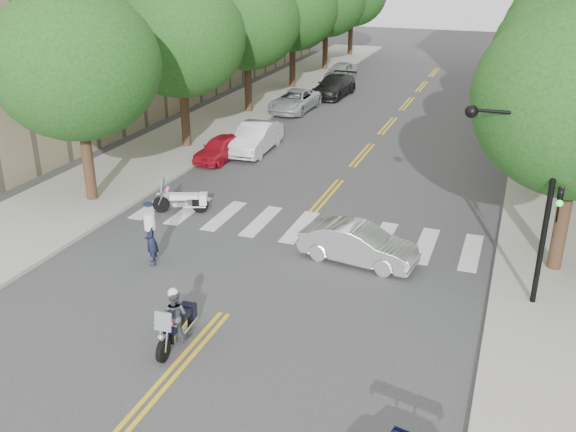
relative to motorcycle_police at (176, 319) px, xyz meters
The scene contains 22 objects.
ground 1.97m from the motorcycle_police, 73.07° to the left, with size 140.00×140.00×0.00m, color #38383A.
sidewalk_left 25.39m from the motorcycle_police, 110.70° to the left, with size 5.00×60.00×0.15m, color #9E9991.
sidewalk_right 25.78m from the motorcycle_police, 67.10° to the left, with size 5.00×60.00×0.15m, color #9E9991.
tree_l_0 12.31m from the motorcycle_police, 136.88° to the left, with size 6.40×6.40×8.45m.
tree_l_1 18.42m from the motorcycle_police, 117.71° to the left, with size 6.40×6.40×8.45m.
tree_l_2 25.60m from the motorcycle_police, 109.20° to the left, with size 6.40×6.40×8.45m.
tree_l_3 33.15m from the motorcycle_police, 104.60° to the left, with size 6.40×6.40×8.45m.
tree_l_4 40.88m from the motorcycle_police, 101.75° to the left, with size 6.40×6.40×8.45m.
tree_r_1 18.92m from the motorcycle_police, 59.35° to the left, with size 6.40×6.40×8.45m.
tree_r_2 25.96m from the motorcycle_police, 68.55° to the left, with size 6.40×6.40×8.45m.
tree_r_3 33.43m from the motorcycle_police, 73.62° to the left, with size 6.40×6.40×8.45m.
tree_r_4 41.11m from the motorcycle_police, 76.79° to the left, with size 6.40×6.40×8.45m.
traffic_signal_pole 10.22m from the motorcycle_police, 32.42° to the left, with size 2.82×0.42×6.00m.
motorcycle_police is the anchor object (origin of this frame).
motorcycle_parked 9.06m from the motorcycle_police, 117.21° to the left, with size 2.11×1.02×1.41m.
officer_standing 4.80m from the motorcycle_police, 128.80° to the left, with size 0.63×0.41×1.73m, color #171A33.
convertible 7.04m from the motorcycle_police, 62.45° to the left, with size 1.35×3.88×1.28m, color silver.
parked_car_a 15.68m from the motorcycle_police, 111.59° to the left, with size 1.40×3.49×1.19m, color red.
parked_car_b 17.07m from the motorcycle_police, 105.98° to the left, with size 1.54×4.42×1.46m, color white.
parked_car_c 25.89m from the motorcycle_police, 102.87° to the left, with size 2.16×4.69×1.30m, color #B6B9BE.
parked_car_d 30.60m from the motorcycle_police, 98.78° to the left, with size 2.00×4.91×1.42m, color black.
parked_car_e 36.21m from the motorcycle_police, 99.17° to the left, with size 1.66×4.12×1.40m, color gray.
Camera 1 is at (7.14, -14.11, 9.66)m, focal length 40.00 mm.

